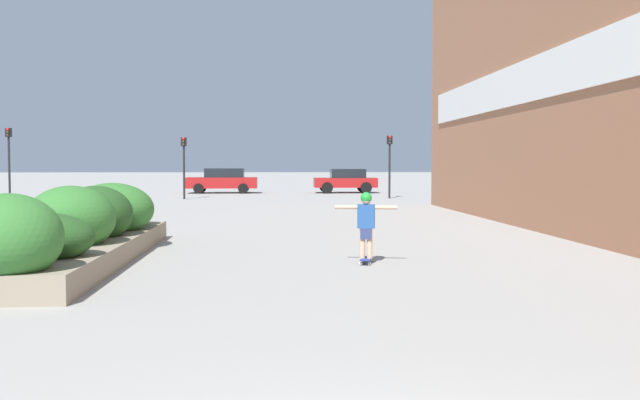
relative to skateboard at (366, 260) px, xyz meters
The scene contains 10 objects.
building_wall_right 8.12m from the skateboard, 30.42° to the left, with size 0.67×30.66×9.58m.
planter_box 5.32m from the skateboard, behind, with size 1.80×8.88×1.46m.
skateboard is the anchor object (origin of this frame).
skateboarder 0.77m from the skateboard, 90.00° to the right, with size 1.14×0.30×1.23m.
car_leftmost 32.66m from the skateboard, 67.12° to the left, with size 3.80×2.00×1.51m.
car_center_left 32.26m from the skateboard, 98.70° to the left, with size 4.40×1.90×1.55m.
car_center_right 31.83m from the skateboard, 84.82° to the left, with size 3.91×1.97×1.51m.
traffic_light_left 25.38m from the skateboard, 104.55° to the left, with size 0.28×0.30×3.21m.
traffic_light_right 24.93m from the skateboard, 79.68° to the left, with size 0.28×0.30×3.32m.
traffic_light_far_left 28.83m from the skateboard, 121.93° to the left, with size 0.28×0.30×3.66m.
Camera 1 is at (-0.59, -3.16, 1.85)m, focal length 40.00 mm.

